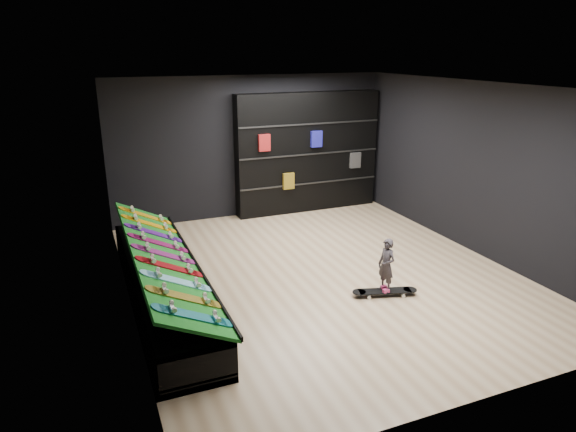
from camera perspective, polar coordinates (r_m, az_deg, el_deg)
name	(u,v)px	position (r m, az deg, el deg)	size (l,w,h in m)	color
floor	(321,274)	(8.49, 3.66, -6.41)	(6.00, 7.00, 0.01)	tan
ceiling	(325,86)	(7.74, 4.12, 14.22)	(6.00, 7.00, 0.01)	white
wall_back	(251,147)	(11.15, -4.13, 7.67)	(6.00, 0.02, 3.00)	black
wall_front	(485,272)	(5.25, 21.00, -5.85)	(6.00, 0.02, 3.00)	black
wall_left	(121,207)	(7.22, -18.03, 0.94)	(0.02, 7.00, 3.00)	black
wall_right	(476,169)	(9.66, 20.13, 4.95)	(0.02, 7.00, 3.00)	black
display_rack	(162,286)	(7.71, -13.78, -7.57)	(0.90, 4.50, 0.50)	black
turf_ramp	(164,256)	(7.53, -13.66, -4.35)	(1.00, 4.50, 0.04)	#0E5C14
back_shelving	(308,153)	(11.47, 2.19, 7.06)	(3.29, 0.38, 2.63)	black
floor_skateboard	(385,293)	(7.88, 10.69, -8.39)	(0.98, 0.22, 0.09)	black
child	(386,275)	(7.76, 10.81, -6.49)	(0.18, 0.13, 0.49)	black
display_board_0	(194,316)	(5.82, -10.45, -10.82)	(0.98, 0.22, 0.09)	#0C8C99
display_board_1	(185,297)	(6.23, -11.40, -8.81)	(0.98, 0.22, 0.09)	yellow
display_board_2	(177,281)	(6.65, -12.23, -7.06)	(0.98, 0.22, 0.09)	#0CB2E5
display_board_3	(170,267)	(7.08, -12.95, -5.51)	(0.98, 0.22, 0.09)	red
display_board_4	(164,254)	(7.52, -13.58, -4.14)	(0.98, 0.22, 0.09)	#2626BF
display_board_5	(159,243)	(7.96, -14.15, -2.92)	(0.98, 0.22, 0.09)	#E5198C
display_board_6	(154,233)	(8.40, -14.65, -1.83)	(0.98, 0.22, 0.09)	purple
display_board_7	(150,224)	(8.85, -15.10, -0.85)	(0.98, 0.22, 0.09)	yellow
display_board_8	(146,216)	(9.30, -15.51, 0.04)	(0.98, 0.22, 0.09)	orange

